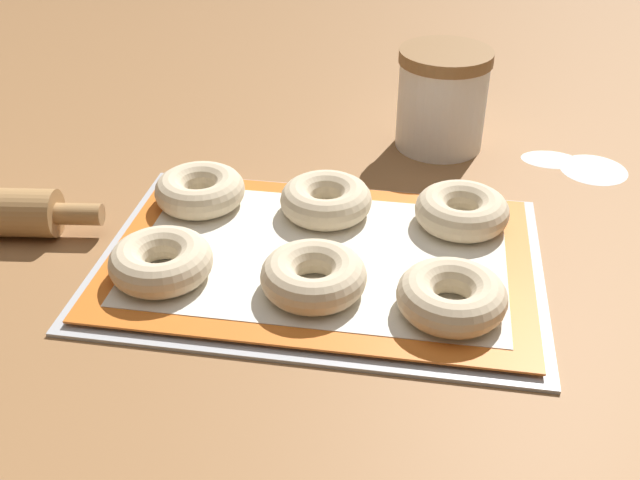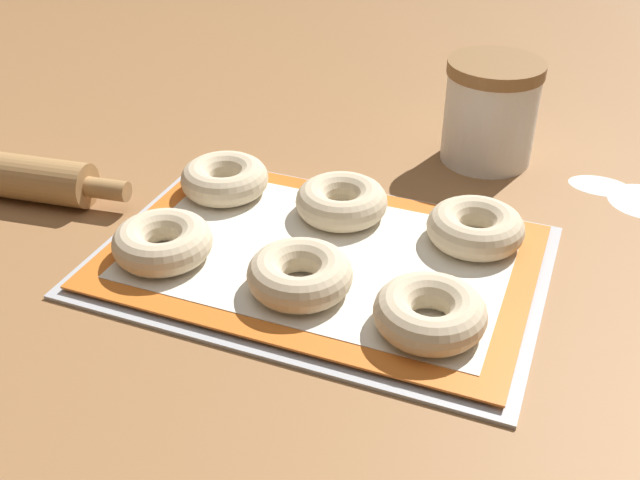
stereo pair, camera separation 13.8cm
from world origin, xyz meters
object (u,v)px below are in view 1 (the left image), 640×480
at_px(bagel_front_center, 314,276).
at_px(baking_tray, 320,260).
at_px(bagel_front_left, 161,261).
at_px(bagel_back_center, 326,200).
at_px(flour_canister, 442,99).
at_px(bagel_back_right, 462,211).
at_px(bagel_front_right, 452,296).
at_px(bagel_back_left, 200,190).

bearing_deg(bagel_front_center, baking_tray, 93.59).
relative_size(bagel_front_left, bagel_back_center, 1.00).
bearing_deg(flour_canister, bagel_back_right, -82.07).
relative_size(bagel_front_right, bagel_back_center, 1.00).
height_order(bagel_front_left, bagel_front_center, same).
bearing_deg(bagel_front_center, flour_canister, 73.20).
distance_m(bagel_front_right, bagel_back_right, 0.16).
bearing_deg(baking_tray, bagel_front_center, -86.41).
xyz_separation_m(bagel_front_left, bagel_back_center, (0.14, 0.14, 0.00)).
distance_m(bagel_back_left, bagel_back_center, 0.15).
bearing_deg(bagel_front_right, bagel_back_right, 86.84).
height_order(bagel_back_left, bagel_back_center, same).
bearing_deg(bagel_back_left, flour_canister, 39.62).
xyz_separation_m(bagel_front_left, bagel_back_left, (-0.00, 0.14, 0.00)).
distance_m(bagel_front_center, bagel_back_left, 0.21).
height_order(bagel_front_left, bagel_front_right, same).
bearing_deg(bagel_back_left, bagel_front_left, -88.59).
bearing_deg(bagel_front_right, bagel_back_left, 151.84).
distance_m(bagel_front_right, bagel_back_left, 0.33).
relative_size(baking_tray, flour_canister, 3.46).
relative_size(bagel_front_center, flour_canister, 0.78).
bearing_deg(bagel_front_left, bagel_front_center, -0.03).
distance_m(bagel_front_center, flour_canister, 0.38).
height_order(baking_tray, bagel_back_center, bagel_back_center).
height_order(baking_tray, bagel_back_right, bagel_back_right).
xyz_separation_m(bagel_front_center, flour_canister, (0.11, 0.36, 0.04)).
xyz_separation_m(bagel_front_center, bagel_back_left, (-0.16, 0.14, 0.00)).
relative_size(bagel_front_right, bagel_back_left, 1.00).
xyz_separation_m(bagel_front_left, bagel_back_right, (0.29, 0.15, 0.00)).
distance_m(baking_tray, bagel_front_left, 0.16).
bearing_deg(bagel_front_center, bagel_front_right, -4.82).
xyz_separation_m(bagel_front_left, bagel_front_right, (0.28, -0.01, 0.00)).
bearing_deg(bagel_front_right, baking_tray, 151.45).
xyz_separation_m(baking_tray, flour_canister, (0.11, 0.30, 0.06)).
bearing_deg(bagel_front_left, flour_canister, 54.14).
bearing_deg(bagel_back_center, bagel_front_right, -47.65).
relative_size(baking_tray, bagel_back_left, 4.45).
height_order(bagel_front_right, bagel_back_center, same).
height_order(bagel_front_center, bagel_back_right, same).
bearing_deg(flour_canister, bagel_back_center, -118.78).
relative_size(bagel_back_center, flour_canister, 0.78).
height_order(bagel_front_center, flour_canister, flour_canister).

